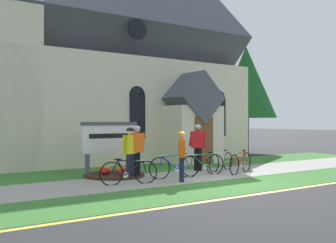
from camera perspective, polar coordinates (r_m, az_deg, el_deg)
The scene contains 18 objects.
ground at distance 15.93m, azimuth -1.56°, elevation -6.81°, with size 140.00×140.00×0.00m, color #2B2B2D.
sidewalk_slab at distance 14.35m, azimuth 4.26°, elevation -7.55°, with size 32.00×2.72×0.01m, color #99968E.
grass_verge at distance 12.53m, azimuth 11.46°, elevation -8.67°, with size 32.00×2.25×0.01m, color #38722D.
church_lawn at distance 16.63m, azimuth -1.84°, elevation -6.51°, with size 24.00×2.92×0.01m, color #38722D.
curb_paint_stripe at distance 11.68m, azimuth 16.01°, elevation -9.31°, with size 28.00×0.16×0.01m, color yellow.
church_building at distance 21.05m, azimuth -10.56°, elevation 7.08°, with size 14.15×9.83×13.00m.
church_sign at distance 14.25m, azimuth -8.19°, elevation -2.52°, with size 2.17×0.22×1.88m.
flower_bed at distance 14.06m, azimuth -7.60°, elevation -7.37°, with size 2.07×2.07×0.34m.
bicycle_orange at distance 14.30m, azimuth 4.98°, elevation -6.05°, with size 1.72×0.25×0.83m.
bicycle_blue at distance 12.26m, azimuth -5.58°, elevation -7.12°, with size 1.75×0.44×0.81m.
bicycle_silver at distance 13.49m, azimuth 0.95°, elevation -6.40°, with size 1.78×0.41×0.86m.
bicycle_green at distance 15.64m, azimuth 7.50°, elevation -5.59°, with size 1.65×0.54×0.81m.
bicycle_yellow at distance 14.99m, azimuth 10.21°, elevation -5.74°, with size 1.71×0.71×0.86m.
cyclist_in_blue_jersey at distance 13.23m, azimuth -5.38°, elevation -3.88°, with size 0.65×0.37×1.69m.
cyclist_in_orange_jersey at distance 12.61m, azimuth 1.95°, elevation -4.48°, with size 0.46×0.57×1.57m.
cyclist_in_yellow_jersey at distance 15.48m, azimuth 4.24°, elevation -3.09°, with size 0.44×0.73×1.77m.
cyclist_in_white_jersey at distance 13.45m, azimuth -4.47°, elevation -3.62°, with size 0.67×0.35×1.76m.
roadside_conifer at distance 25.35m, azimuth 10.96°, elevation 5.46°, with size 3.69×3.69×6.49m.
Camera 1 is at (-8.56, -9.30, 1.90)m, focal length 43.21 mm.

